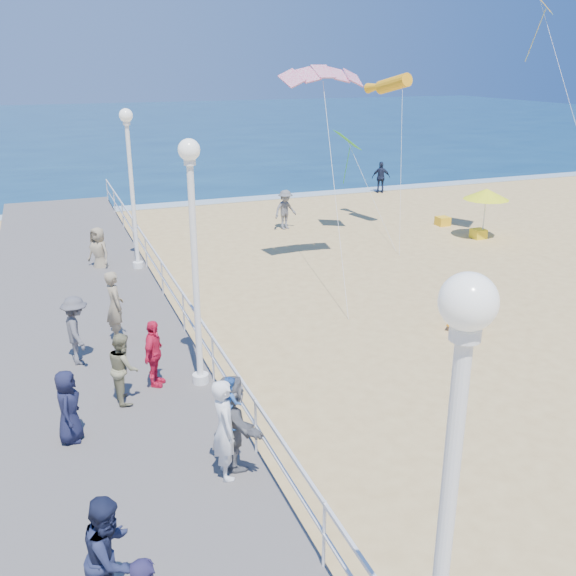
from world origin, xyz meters
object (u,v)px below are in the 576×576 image
object	(u,v)px
spectator_6	(115,306)
beach_walker_a	(285,210)
beach_chair_right	(443,221)
lamp_post_near	(447,512)
spectator_4	(68,406)
box_kite	(461,320)
spectator_3	(154,354)
spectator_2	(76,330)
spectator_7	(111,556)
beach_walker_b	(381,177)
beach_walker_c	(99,253)
spectator_1	(123,367)
beach_umbrella	(486,194)
spectator_5	(232,421)
woman_holding_toddler	(225,429)
lamp_post_mid	(194,241)
toddler_held	(230,402)
beach_chair_left	(478,234)
lamp_post_far	(131,173)

from	to	relation	value
spectator_6	beach_walker_a	size ratio (longest dim) A/B	1.04
beach_chair_right	lamp_post_near	bearing A→B (deg)	-124.47
spectator_4	box_kite	xyz separation A→B (m)	(10.54, 2.52, -0.81)
beach_walker_a	spectator_3	bearing A→B (deg)	-138.62
spectator_2	spectator_6	bearing A→B (deg)	-50.80
lamp_post_near	spectator_7	bearing A→B (deg)	127.72
spectator_6	beach_walker_b	distance (m)	23.51
lamp_post_near	beach_walker_c	bearing A→B (deg)	93.74
beach_chair_right	beach_walker_a	bearing A→B (deg)	163.96
spectator_1	beach_umbrella	size ratio (longest dim) A/B	0.71
spectator_5	beach_walker_a	distance (m)	18.47
lamp_post_near	woman_holding_toddler	size ratio (longest dim) A/B	2.93
spectator_4	lamp_post_mid	bearing A→B (deg)	-51.32
lamp_post_near	toddler_held	world-z (taller)	lamp_post_near
toddler_held	spectator_6	xyz separation A→B (m)	(-1.18, 6.35, -0.40)
spectator_3	spectator_7	xyz separation A→B (m)	(-1.58, -5.97, 0.11)
beach_chair_left	beach_chair_right	xyz separation A→B (m)	(-0.12, 2.48, 0.00)
spectator_4	beach_umbrella	size ratio (longest dim) A/B	0.67
woman_holding_toddler	beach_walker_c	xyz separation A→B (m)	(-0.82, 13.05, -0.41)
spectator_6	beach_chair_right	distance (m)	17.90
spectator_1	spectator_7	size ratio (longest dim) A/B	0.87
woman_holding_toddler	spectator_3	world-z (taller)	woman_holding_toddler
spectator_4	beach_walker_c	world-z (taller)	spectator_4
beach_chair_right	beach_umbrella	bearing A→B (deg)	-84.37
spectator_3	spectator_5	bearing A→B (deg)	-138.62
beach_umbrella	beach_chair_right	bearing A→B (deg)	95.63
lamp_post_far	box_kite	xyz separation A→B (m)	(7.73, -7.85, -3.36)
spectator_4	lamp_post_near	bearing A→B (deg)	-147.01
beach_walker_c	beach_umbrella	distance (m)	15.72
spectator_6	lamp_post_mid	bearing A→B (deg)	-163.23
beach_walker_b	spectator_3	bearing A→B (deg)	71.54
lamp_post_mid	beach_chair_right	xyz separation A→B (m)	(14.21, 11.70, -3.46)
spectator_7	beach_chair_left	size ratio (longest dim) A/B	3.16
lamp_post_mid	woman_holding_toddler	xyz separation A→B (m)	(-0.39, -3.46, -2.35)
woman_holding_toddler	spectator_6	size ratio (longest dim) A/B	0.99
spectator_4	spectator_5	size ratio (longest dim) A/B	0.83
spectator_3	beach_walker_b	xyz separation A→B (m)	(16.26, 19.32, -0.28)
beach_walker_a	spectator_1	bearing A→B (deg)	-139.94
spectator_5	box_kite	bearing A→B (deg)	-68.83
lamp_post_far	spectator_5	world-z (taller)	lamp_post_far
lamp_post_mid	beach_chair_left	world-z (taller)	lamp_post_mid
beach_chair_left	spectator_3	bearing A→B (deg)	-149.55
lamp_post_far	lamp_post_mid	bearing A→B (deg)	-90.00
lamp_post_mid	spectator_5	size ratio (longest dim) A/B	3.08
spectator_2	spectator_6	world-z (taller)	spectator_6
lamp_post_near	spectator_7	distance (m)	4.77
spectator_7	box_kite	world-z (taller)	spectator_7
beach_umbrella	spectator_5	bearing A→B (deg)	-139.95
spectator_2	beach_walker_b	world-z (taller)	spectator_2
spectator_3	spectator_6	xyz separation A→B (m)	(-0.47, 2.80, 0.16)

